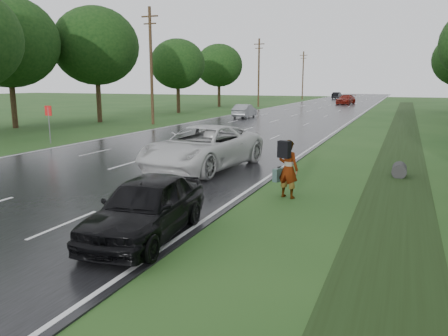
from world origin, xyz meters
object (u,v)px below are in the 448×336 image
pedestrian (287,168)px  white_pickup (203,147)px  road_sign (49,117)px  silver_sedan (245,111)px  dark_sedan (146,207)px

pedestrian → white_pickup: size_ratio=0.29×
road_sign → silver_sedan: 23.21m
dark_sedan → pedestrian: bearing=60.0°
white_pickup → road_sign: bearing=169.7°
dark_sedan → silver_sedan: bearing=99.8°
dark_sedan → road_sign: bearing=134.2°
road_sign → white_pickup: (12.13, -3.72, -0.68)m
pedestrian → white_pickup: (-4.54, 3.23, -0.03)m
white_pickup → dark_sedan: bearing=-67.2°
pedestrian → dark_sedan: (-2.17, -4.97, -0.20)m
dark_sedan → silver_sedan: dark_sedan is taller
road_sign → white_pickup: size_ratio=0.35×
white_pickup → silver_sedan: white_pickup is taller
white_pickup → dark_sedan: size_ratio=1.51×
pedestrian → dark_sedan: size_ratio=0.44×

